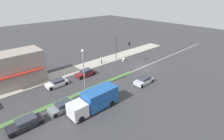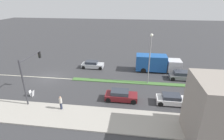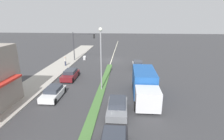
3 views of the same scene
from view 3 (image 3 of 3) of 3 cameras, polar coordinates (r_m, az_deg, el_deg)
The scene contains 12 objects.
ground_plane at distance 19.49m, azimuth -4.40°, elevation -9.23°, with size 160.00×160.00×0.00m, color #38383A.
sidewalk_right at distance 22.21m, azimuth -28.46°, elevation -7.79°, with size 4.00×73.00×0.12m, color #A8A399.
lane_marking_center at distance 36.41m, azimuth -0.14°, elevation 3.30°, with size 0.16×60.00×0.01m, color beige.
traffic_signal_main at distance 35.68m, azimuth -10.26°, elevation 9.12°, with size 4.59×0.34×5.60m.
street_lamp at distance 20.28m, azimuth -3.66°, elevation 6.09°, with size 0.44×0.44×7.37m.
pedestrian at distance 32.63m, azimuth -15.02°, elevation 2.87°, with size 0.34×0.34×1.64m.
warning_aframe_sign at distance 36.73m, azimuth -9.02°, elevation 3.88°, with size 0.45×0.53×0.84m.
delivery_truck at distance 19.53m, azimuth 10.57°, elevation -4.72°, with size 2.44×7.50×2.87m.
van_white at distance 20.41m, azimuth -18.64°, elevation -7.04°, with size 1.73×3.80×1.22m.
sedan_silver at distance 30.43m, azimuth 8.39°, elevation 1.59°, with size 1.75×3.87×1.31m.
suv_grey at distance 16.43m, azimuth 1.77°, elevation -11.98°, with size 1.81×3.82×1.32m.
sedan_maroon at distance 25.79m, azimuth -13.45°, elevation -1.47°, with size 1.73×3.95×1.34m.
Camera 3 is at (-2.81, 35.28, 8.56)m, focal length 28.00 mm.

